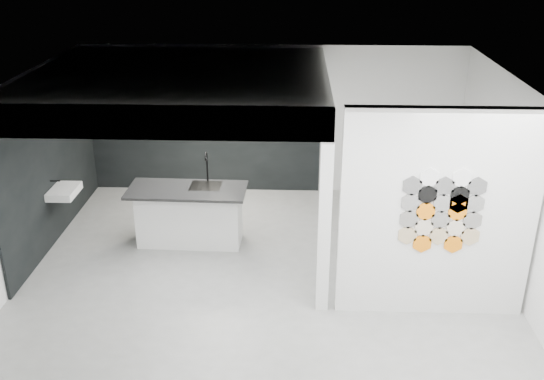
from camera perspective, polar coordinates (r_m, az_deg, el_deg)
The scene contains 17 objects.
floor at distance 9.21m, azimuth -0.70°, elevation -7.34°, with size 7.00×6.00×0.01m, color gray.
partition_panel at distance 7.86m, azimuth 15.29°, elevation -2.35°, with size 2.45×0.15×2.80m, color silver.
bay_clad_back at distance 11.56m, azimuth -6.45°, elevation 5.50°, with size 4.40×0.04×2.35m, color black.
bay_clad_left at distance 10.34m, azimuth -20.03°, elevation 1.98°, with size 0.04×4.00×2.35m, color black.
bulkhead at distance 9.32m, azimuth -8.59°, elevation 9.79°, with size 4.40×4.00×0.40m, color silver.
corner_column at distance 7.77m, azimuth 4.95°, elevation -3.74°, with size 0.16×0.16×2.35m, color silver.
fascia_beam at distance 7.51m, azimuth -11.18°, elevation 6.27°, with size 4.40×0.16×0.40m, color silver.
wall_basin at distance 10.20m, azimuth -18.98°, elevation -0.13°, with size 0.40×0.60×0.12m, color silver.
display_shelf at distance 11.41m, azimuth -6.06°, elevation 5.93°, with size 3.00×0.15×0.04m, color black.
kitchen_island at distance 9.78m, azimuth -7.77°, elevation -2.26°, with size 1.87×0.86×1.49m.
stockpot at distance 11.53m, azimuth -10.23°, elevation 6.38°, with size 0.19×0.19×0.15m, color black.
kettle at distance 11.30m, azimuth -2.26°, elevation 6.41°, with size 0.19×0.19×0.17m, color black.
glass_bowl at distance 11.28m, azimuth 0.77°, elevation 6.22°, with size 0.14×0.14×0.10m, color gray.
glass_vase at distance 11.27m, azimuth 0.77°, elevation 6.27°, with size 0.09×0.09×0.12m, color gray.
bottle_dark at distance 11.40m, azimuth -6.68°, elevation 6.43°, with size 0.06×0.06×0.17m, color black.
utensil_cup at distance 11.48m, azimuth -8.89°, elevation 6.28°, with size 0.09×0.09×0.11m, color black.
hex_tile_cluster at distance 7.75m, azimuth 15.74°, elevation -1.93°, with size 1.04×0.02×1.16m.
Camera 1 is at (0.42, -7.90, 4.72)m, focal length 40.00 mm.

